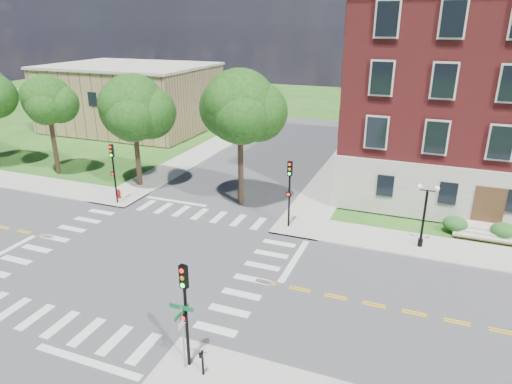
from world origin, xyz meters
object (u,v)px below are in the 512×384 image
(traffic_signal_nw, at_px, (113,166))
(fire_hydrant, at_px, (119,194))
(push_button_post, at_px, (202,361))
(traffic_signal_ne, at_px, (289,186))
(twin_lamp_west, at_px, (425,212))
(street_sign_pole, at_px, (183,324))
(traffic_signal_se, at_px, (185,303))

(traffic_signal_nw, relative_size, fire_hydrant, 6.40)
(push_button_post, bearing_deg, fire_hydrant, 135.70)
(traffic_signal_ne, xyz_separation_m, fire_hydrant, (-14.68, 0.24, -2.72))
(twin_lamp_west, distance_m, fire_hydrant, 23.64)
(push_button_post, bearing_deg, traffic_signal_ne, 94.01)
(traffic_signal_nw, bearing_deg, push_button_post, -43.47)
(fire_hydrant, bearing_deg, twin_lamp_west, -0.08)
(twin_lamp_west, height_order, street_sign_pole, twin_lamp_west)
(street_sign_pole, bearing_deg, traffic_signal_se, 77.50)
(traffic_signal_ne, xyz_separation_m, traffic_signal_nw, (-14.16, -0.70, 0.00))
(traffic_signal_ne, height_order, twin_lamp_west, traffic_signal_ne)
(traffic_signal_se, relative_size, traffic_signal_ne, 1.00)
(street_sign_pole, relative_size, push_button_post, 2.58)
(traffic_signal_se, distance_m, street_sign_pole, 0.91)
(traffic_signal_ne, xyz_separation_m, street_sign_pole, (0.18, -15.02, -0.88))
(traffic_signal_ne, bearing_deg, traffic_signal_se, -89.12)
(fire_hydrant, bearing_deg, street_sign_pole, -45.76)
(traffic_signal_ne, distance_m, twin_lamp_west, 8.89)
(traffic_signal_ne, distance_m, traffic_signal_nw, 14.17)
(traffic_signal_ne, bearing_deg, street_sign_pole, -89.32)
(traffic_signal_nw, xyz_separation_m, fire_hydrant, (-0.52, 0.93, -2.72))
(traffic_signal_nw, relative_size, push_button_post, 4.00)
(traffic_signal_se, height_order, street_sign_pole, traffic_signal_se)
(traffic_signal_nw, bearing_deg, twin_lamp_west, 2.23)
(traffic_signal_se, relative_size, push_button_post, 4.00)
(traffic_signal_nw, relative_size, twin_lamp_west, 1.13)
(traffic_signal_ne, bearing_deg, twin_lamp_west, 1.30)
(traffic_signal_se, bearing_deg, street_sign_pole, -102.50)
(street_sign_pole, bearing_deg, traffic_signal_nw, 135.02)
(traffic_signal_se, xyz_separation_m, traffic_signal_nw, (-14.38, 14.11, 0.00))
(traffic_signal_nw, height_order, push_button_post, traffic_signal_nw)
(traffic_signal_se, relative_size, street_sign_pole, 1.55)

